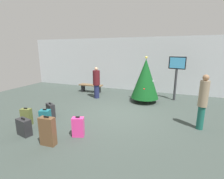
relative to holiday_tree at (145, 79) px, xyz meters
name	(u,v)px	position (x,y,z in m)	size (l,w,h in m)	color
ground_plane	(117,113)	(-0.77, -1.99, -1.18)	(16.00, 16.00, 0.00)	#38423D
back_wall	(140,65)	(-0.77, 2.34, 0.47)	(16.00, 0.20, 3.30)	#B7BCC1
holiday_tree	(145,79)	(0.00, 0.00, 0.00)	(1.35, 1.35, 2.26)	#4C3319
flight_info_kiosk	(177,71)	(1.39, 0.86, 0.36)	(0.81, 0.33, 2.23)	#333338
waiting_bench	(91,86)	(-3.44, 0.77, -0.82)	(1.47, 0.44, 0.48)	brown
traveller_0	(96,82)	(-2.54, -0.24, -0.31)	(0.48, 0.48, 1.67)	#1E234C
traveller_1	(203,101)	(2.23, -2.28, -0.21)	(0.39, 0.39, 1.81)	#19594C
suitcase_0	(48,131)	(-1.75, -4.82, -0.78)	(0.43, 0.23, 0.84)	brown
suitcase_1	(51,110)	(-3.07, -3.21, -0.92)	(0.48, 0.37, 0.56)	#232326
suitcase_2	(78,127)	(-1.24, -4.12, -0.88)	(0.39, 0.31, 0.64)	#E5388C
suitcase_3	(27,117)	(-3.35, -4.08, -0.89)	(0.38, 0.27, 0.62)	#59602D
suitcase_4	(45,118)	(-2.66, -3.93, -0.89)	(0.39, 0.34, 0.61)	#19606B
suitcase_5	(24,127)	(-2.82, -4.66, -0.92)	(0.51, 0.33, 0.56)	#232326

